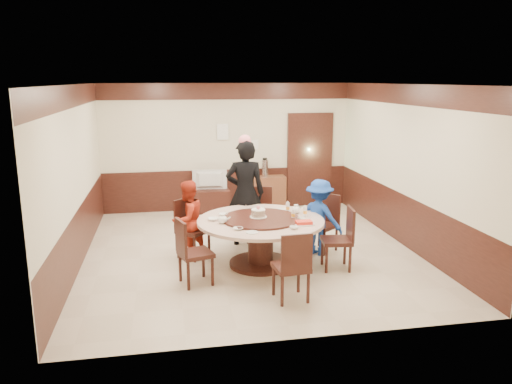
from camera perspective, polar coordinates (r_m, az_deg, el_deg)
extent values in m
plane|color=beige|center=(8.60, -0.68, -6.81)|extent=(6.00, 6.00, 0.00)
plane|color=white|center=(8.10, -0.73, 12.19)|extent=(6.00, 6.00, 0.00)
cube|color=beige|center=(11.17, -3.31, 5.13)|extent=(5.50, 0.04, 2.80)
cube|color=beige|center=(5.38, 4.71, -3.27)|extent=(5.50, 0.04, 2.80)
cube|color=beige|center=(8.24, -19.92, 1.64)|extent=(0.04, 6.00, 2.80)
cube|color=beige|center=(9.10, 16.64, 2.87)|extent=(0.04, 6.00, 2.80)
cube|color=#331510|center=(8.46, -0.68, -3.94)|extent=(5.50, 6.00, 0.90)
cube|color=#331510|center=(8.10, -0.73, 10.96)|extent=(5.50, 6.00, 0.35)
cube|color=#331510|center=(11.56, 6.15, 3.58)|extent=(1.05, 0.08, 2.18)
cube|color=#8FDDA3|center=(11.58, 6.12, 3.60)|extent=(0.88, 0.02, 2.05)
cylinder|color=#331510|center=(7.99, 0.52, -8.13)|extent=(0.99, 0.99, 0.06)
cylinder|color=#331510|center=(7.88, 0.53, -5.92)|extent=(0.40, 0.40, 0.65)
cylinder|color=#C9A392|center=(7.77, 0.53, -3.34)|extent=(1.98, 1.98, 0.05)
cylinder|color=#331510|center=(7.76, 0.53, -3.06)|extent=(1.21, 1.21, 0.03)
cube|color=#331510|center=(8.58, 7.56, -3.81)|extent=(0.62, 0.62, 0.06)
cube|color=#331510|center=(8.67, 8.41, -1.80)|extent=(0.28, 0.36, 0.50)
cube|color=#331510|center=(8.65, 7.51, -5.33)|extent=(0.36, 0.36, 0.42)
cube|color=#331510|center=(9.02, 0.38, -2.86)|extent=(0.55, 0.55, 0.06)
cube|color=#331510|center=(9.15, 0.55, -0.89)|extent=(0.41, 0.17, 0.50)
cube|color=#331510|center=(9.09, 0.38, -4.32)|extent=(0.36, 0.36, 0.42)
cube|color=#331510|center=(8.27, -7.18, -4.43)|extent=(0.62, 0.62, 0.06)
cube|color=#331510|center=(8.33, -8.31, -2.40)|extent=(0.33, 0.33, 0.50)
cube|color=#331510|center=(8.34, -7.14, -6.01)|extent=(0.36, 0.36, 0.42)
cube|color=#331510|center=(7.22, -6.90, -7.02)|extent=(0.55, 0.55, 0.06)
cube|color=#331510|center=(7.07, -8.57, -5.19)|extent=(0.16, 0.41, 0.50)
cube|color=#331510|center=(7.30, -6.85, -8.79)|extent=(0.36, 0.36, 0.42)
cube|color=#331510|center=(6.69, 4.01, -8.58)|extent=(0.48, 0.48, 0.06)
cube|color=#331510|center=(6.41, 4.68, -6.99)|extent=(0.42, 0.08, 0.50)
cube|color=#331510|center=(6.78, 3.98, -10.47)|extent=(0.36, 0.36, 0.42)
cube|color=#331510|center=(7.81, 9.18, -5.53)|extent=(0.49, 0.49, 0.06)
cube|color=#331510|center=(7.78, 10.76, -3.59)|extent=(0.10, 0.42, 0.50)
cube|color=#331510|center=(7.89, 9.12, -7.19)|extent=(0.36, 0.36, 0.42)
imported|color=black|center=(8.74, -1.25, -0.11)|extent=(0.74, 0.54, 1.87)
imported|color=#A72816|center=(8.21, -7.80, -3.15)|extent=(0.79, 0.78, 1.29)
imported|color=#173D98|center=(8.37, 7.25, -2.88)|extent=(0.91, 0.93, 1.28)
cylinder|color=white|center=(7.79, 0.27, -2.84)|extent=(0.27, 0.27, 0.01)
cylinder|color=gray|center=(7.77, 0.27, -2.45)|extent=(0.21, 0.21, 0.10)
cylinder|color=white|center=(7.76, 0.27, -2.04)|extent=(0.22, 0.22, 0.01)
sphere|color=#EA6E7A|center=(7.75, 0.27, -1.77)|extent=(0.06, 0.06, 0.06)
ellipsoid|color=white|center=(7.56, -3.85, -3.15)|extent=(0.17, 0.15, 0.13)
ellipsoid|color=white|center=(8.13, 4.59, -2.04)|extent=(0.17, 0.15, 0.13)
imported|color=white|center=(8.00, -3.76, -2.59)|extent=(0.14, 0.14, 0.03)
imported|color=white|center=(7.30, 4.38, -4.08)|extent=(0.13, 0.13, 0.04)
imported|color=white|center=(7.24, -2.06, -4.21)|extent=(0.14, 0.14, 0.03)
imported|color=white|center=(7.76, 5.24, -3.07)|extent=(0.13, 0.13, 0.04)
imported|color=white|center=(7.74, -4.95, -3.11)|extent=(0.16, 0.16, 0.04)
imported|color=white|center=(8.35, 0.50, -1.85)|extent=(0.15, 0.15, 0.05)
cylinder|color=white|center=(7.11, -0.45, -4.63)|extent=(0.18, 0.18, 0.01)
cylinder|color=white|center=(8.33, 2.92, -2.04)|extent=(0.18, 0.18, 0.01)
cube|color=white|center=(7.51, 5.47, -3.70)|extent=(0.30, 0.20, 0.02)
cube|color=red|center=(7.50, 5.48, -3.47)|extent=(0.24, 0.15, 0.04)
cylinder|color=white|center=(7.78, 4.28, -2.56)|extent=(0.06, 0.06, 0.16)
cylinder|color=white|center=(7.95, 5.63, -2.24)|extent=(0.06, 0.06, 0.16)
cylinder|color=white|center=(8.19, 3.65, -1.77)|extent=(0.06, 0.06, 0.16)
cube|color=#331510|center=(11.09, -5.26, -1.01)|extent=(0.85, 0.45, 0.50)
imported|color=gray|center=(10.99, -5.31, 1.37)|extent=(0.76, 0.17, 0.44)
cube|color=brown|center=(11.28, 1.29, -0.07)|extent=(0.80, 0.40, 0.75)
cylinder|color=silver|center=(11.15, 1.02, 2.75)|extent=(0.15, 0.15, 0.38)
cube|color=white|center=(11.07, -3.82, 6.88)|extent=(0.25, 0.00, 0.35)
cube|color=white|center=(11.20, -0.48, 5.43)|extent=(0.30, 0.00, 0.22)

